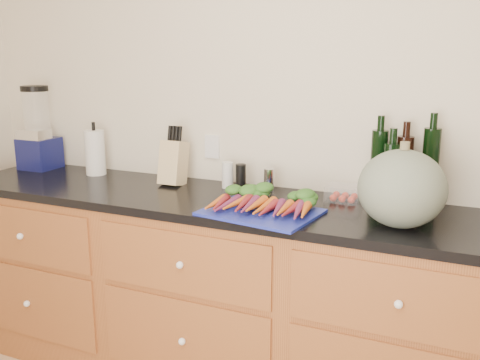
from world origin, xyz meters
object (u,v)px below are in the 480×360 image
at_px(squash, 402,189).
at_px(paper_towel, 95,153).
at_px(blender_appliance, 38,133).
at_px(tomato_box, 344,193).
at_px(cutting_board, 261,212).
at_px(carrots, 264,203).
at_px(knife_block, 173,163).

relative_size(squash, paper_towel, 1.37).
height_order(blender_appliance, tomato_box, blender_appliance).
bearing_deg(cutting_board, carrots, 90.00).
height_order(cutting_board, paper_towel, paper_towel).
distance_m(carrots, blender_appliance, 1.54).
distance_m(cutting_board, knife_block, 0.68).
distance_m(carrots, squash, 0.57).
relative_size(squash, knife_block, 1.52).
bearing_deg(squash, blender_appliance, 172.94).
xyz_separation_m(squash, paper_towel, (-1.66, 0.26, -0.03)).
bearing_deg(blender_appliance, knife_block, -1.10).
distance_m(blender_appliance, tomato_box, 1.78).
height_order(carrots, blender_appliance, blender_appliance).
relative_size(carrots, squash, 1.31).
height_order(cutting_board, carrots, carrots).
xyz_separation_m(cutting_board, knife_block, (-0.60, 0.30, 0.10)).
distance_m(carrots, paper_towel, 1.15).
xyz_separation_m(cutting_board, squash, (0.55, 0.06, 0.14)).
bearing_deg(squash, tomato_box, 136.33).
distance_m(squash, knife_block, 1.18).
bearing_deg(carrots, squash, 2.94).
relative_size(carrots, knife_block, 1.99).
xyz_separation_m(carrots, squash, (0.55, 0.03, 0.12)).
distance_m(carrots, knife_block, 0.66).
xyz_separation_m(cutting_board, blender_appliance, (-1.50, 0.32, 0.20)).
bearing_deg(paper_towel, tomato_box, 0.42).
xyz_separation_m(carrots, knife_block, (-0.60, 0.27, 0.07)).
bearing_deg(tomato_box, paper_towel, -179.58).
bearing_deg(cutting_board, squash, 6.45).
height_order(carrots, squash, squash).
bearing_deg(carrots, blender_appliance, 169.33).
bearing_deg(knife_block, carrots, -23.98).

